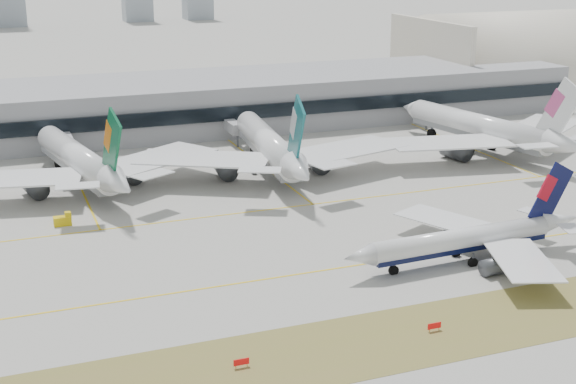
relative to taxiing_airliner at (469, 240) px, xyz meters
name	(u,v)px	position (x,y,z in m)	size (l,w,h in m)	color
ground	(274,266)	(-33.79, 10.04, -4.04)	(3000.00, 3000.00, 0.00)	#A7A49C
taxiing_airliner	(469,240)	(0.00, 0.00, 0.00)	(49.82, 43.27, 16.74)	white
widebody_eva	(81,162)	(-59.52, 70.76, 2.24)	(65.21, 64.61, 23.61)	white
widebody_cathay	(271,148)	(-14.06, 66.56, 2.52)	(68.80, 67.72, 24.67)	white
widebody_china_air	(485,129)	(47.25, 65.18, 2.48)	(67.49, 66.97, 24.51)	white
terminal	(145,106)	(-33.79, 124.87, 3.47)	(280.00, 43.10, 15.00)	gray
hangar	(526,88)	(120.77, 145.04, -3.90)	(91.00, 60.00, 60.00)	beige
hold_sign_left	(241,362)	(-50.03, -21.96, -3.16)	(2.20, 0.15, 1.35)	red
hold_sign_right	(434,326)	(-20.09, -21.96, -3.16)	(2.20, 0.15, 1.35)	red
gse_b	(63,220)	(-66.47, 45.69, -2.99)	(3.55, 2.00, 2.60)	yellow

